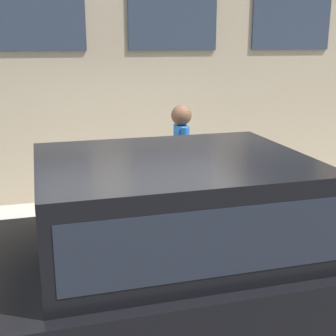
# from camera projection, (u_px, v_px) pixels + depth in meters

# --- Properties ---
(ground_plane) EXTENTS (80.00, 80.00, 0.00)m
(ground_plane) POSITION_uv_depth(u_px,v_px,m) (146.00, 274.00, 5.59)
(ground_plane) COLOR #514F4C
(sidewalk) EXTENTS (2.48, 60.00, 0.18)m
(sidewalk) POSITION_uv_depth(u_px,v_px,m) (127.00, 228.00, 6.72)
(sidewalk) COLOR #9E9B93
(sidewalk) RESTS_ON ground_plane
(fire_hydrant) EXTENTS (0.31, 0.43, 0.83)m
(fire_hydrant) POSITION_uv_depth(u_px,v_px,m) (154.00, 208.00, 6.05)
(fire_hydrant) COLOR #2D7260
(fire_hydrant) RESTS_ON sidewalk
(person) EXTENTS (0.41, 0.27, 1.71)m
(person) POSITION_uv_depth(u_px,v_px,m) (181.00, 155.00, 6.30)
(person) COLOR navy
(person) RESTS_ON sidewalk
(parked_car_black_near) EXTENTS (2.09, 4.80, 1.73)m
(parked_car_black_near) POSITION_uv_depth(u_px,v_px,m) (173.00, 241.00, 4.21)
(parked_car_black_near) COLOR black
(parked_car_black_near) RESTS_ON ground_plane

